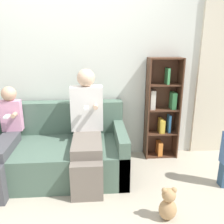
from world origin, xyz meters
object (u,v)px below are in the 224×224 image
(adult_seated, at_px, (87,126))
(bookshelf, at_px, (162,110))
(couch, at_px, (55,152))
(teddy_bear, at_px, (168,205))
(child_seated, at_px, (5,139))

(adult_seated, bearing_deg, bookshelf, 24.23)
(adult_seated, xyz_separation_m, bookshelf, (1.02, 0.46, 0.03))
(couch, height_order, teddy_bear, couch)
(adult_seated, xyz_separation_m, child_seated, (-0.92, -0.06, -0.11))
(adult_seated, relative_size, child_seated, 1.19)
(bookshelf, bearing_deg, teddy_bear, -102.03)
(couch, relative_size, teddy_bear, 5.16)
(bookshelf, bearing_deg, couch, -165.71)
(adult_seated, bearing_deg, teddy_bear, -48.00)
(adult_seated, height_order, bookshelf, bookshelf)
(bookshelf, xyz_separation_m, teddy_bear, (-0.27, -1.28, -0.51))
(bookshelf, relative_size, teddy_bear, 4.12)
(child_seated, distance_m, teddy_bear, 1.87)
(child_seated, bearing_deg, adult_seated, 3.45)
(adult_seated, distance_m, child_seated, 0.93)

